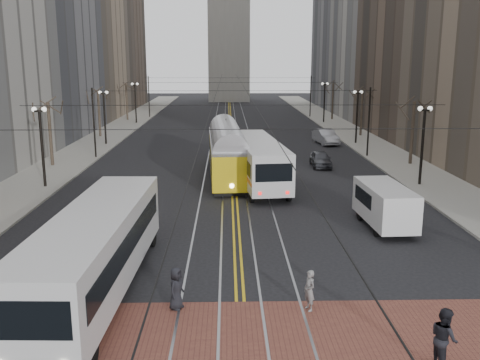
{
  "coord_description": "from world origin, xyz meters",
  "views": [
    {
      "loc": [
        -0.47,
        -20.03,
        9.12
      ],
      "look_at": [
        0.18,
        7.07,
        3.0
      ],
      "focal_mm": 40.0,
      "sensor_mm": 36.0,
      "label": 1
    }
  ],
  "objects_px": {
    "pedestrian_d": "(89,317)",
    "rear_bus": "(258,162)",
    "pedestrian_b": "(309,290)",
    "pedestrian_c": "(444,338)",
    "sedan_grey": "(321,159)",
    "sedan_silver": "(326,137)",
    "cargo_van": "(385,207)",
    "pedestrian_a": "(176,288)",
    "transit_bus": "(96,253)",
    "streetcar": "(227,156)"
  },
  "relations": [
    {
      "from": "pedestrian_c",
      "to": "pedestrian_d",
      "type": "relative_size",
      "value": 1.09
    },
    {
      "from": "rear_bus",
      "to": "pedestrian_d",
      "type": "relative_size",
      "value": 7.16
    },
    {
      "from": "transit_bus",
      "to": "sedan_silver",
      "type": "bearing_deg",
      "value": 69.23
    },
    {
      "from": "transit_bus",
      "to": "streetcar",
      "type": "height_order",
      "value": "same"
    },
    {
      "from": "rear_bus",
      "to": "transit_bus",
      "type": "bearing_deg",
      "value": -117.36
    },
    {
      "from": "sedan_grey",
      "to": "pedestrian_a",
      "type": "height_order",
      "value": "pedestrian_a"
    },
    {
      "from": "pedestrian_a",
      "to": "pedestrian_d",
      "type": "height_order",
      "value": "pedestrian_d"
    },
    {
      "from": "cargo_van",
      "to": "sedan_grey",
      "type": "xyz_separation_m",
      "value": [
        -0.55,
        17.31,
        -0.51
      ]
    },
    {
      "from": "sedan_silver",
      "to": "pedestrian_c",
      "type": "relative_size",
      "value": 2.58
    },
    {
      "from": "rear_bus",
      "to": "pedestrian_b",
      "type": "xyz_separation_m",
      "value": [
        0.74,
        -20.63,
        -0.87
      ]
    },
    {
      "from": "sedan_grey",
      "to": "pedestrian_d",
      "type": "relative_size",
      "value": 2.23
    },
    {
      "from": "pedestrian_a",
      "to": "pedestrian_d",
      "type": "distance_m",
      "value": 3.55
    },
    {
      "from": "sedan_grey",
      "to": "pedestrian_b",
      "type": "relative_size",
      "value": 2.55
    },
    {
      "from": "pedestrian_a",
      "to": "pedestrian_b",
      "type": "distance_m",
      "value": 4.94
    },
    {
      "from": "sedan_grey",
      "to": "pedestrian_d",
      "type": "bearing_deg",
      "value": -112.65
    },
    {
      "from": "pedestrian_b",
      "to": "pedestrian_c",
      "type": "relative_size",
      "value": 0.81
    },
    {
      "from": "sedan_grey",
      "to": "pedestrian_b",
      "type": "xyz_separation_m",
      "value": [
        -5.1,
        -27.2,
        0.11
      ]
    },
    {
      "from": "streetcar",
      "to": "cargo_van",
      "type": "relative_size",
      "value": 2.62
    },
    {
      "from": "pedestrian_a",
      "to": "sedan_silver",
      "type": "bearing_deg",
      "value": 3.73
    },
    {
      "from": "pedestrian_a",
      "to": "pedestrian_b",
      "type": "xyz_separation_m",
      "value": [
        4.94,
        -0.24,
        -0.04
      ]
    },
    {
      "from": "pedestrian_a",
      "to": "pedestrian_c",
      "type": "xyz_separation_m",
      "value": [
        8.4,
        -4.12,
        0.15
      ]
    },
    {
      "from": "rear_bus",
      "to": "cargo_van",
      "type": "distance_m",
      "value": 12.51
    },
    {
      "from": "streetcar",
      "to": "pedestrian_d",
      "type": "xyz_separation_m",
      "value": [
        -4.53,
        -25.52,
        -0.76
      ]
    },
    {
      "from": "streetcar",
      "to": "cargo_van",
      "type": "bearing_deg",
      "value": -59.82
    },
    {
      "from": "transit_bus",
      "to": "pedestrian_d",
      "type": "bearing_deg",
      "value": -78.76
    },
    {
      "from": "transit_bus",
      "to": "cargo_van",
      "type": "xyz_separation_m",
      "value": [
        13.85,
        8.14,
        -0.47
      ]
    },
    {
      "from": "pedestrian_c",
      "to": "rear_bus",
      "type": "bearing_deg",
      "value": 2.32
    },
    {
      "from": "rear_bus",
      "to": "pedestrian_b",
      "type": "relative_size",
      "value": 8.18
    },
    {
      "from": "streetcar",
      "to": "rear_bus",
      "type": "bearing_deg",
      "value": -52.66
    },
    {
      "from": "sedan_grey",
      "to": "pedestrian_a",
      "type": "relative_size",
      "value": 2.43
    },
    {
      "from": "transit_bus",
      "to": "streetcar",
      "type": "distance_m",
      "value": 22.25
    },
    {
      "from": "sedan_grey",
      "to": "sedan_silver",
      "type": "bearing_deg",
      "value": 78.53
    },
    {
      "from": "streetcar",
      "to": "pedestrian_b",
      "type": "xyz_separation_m",
      "value": [
        3.04,
        -23.38,
        -0.87
      ]
    },
    {
      "from": "pedestrian_d",
      "to": "pedestrian_a",
      "type": "bearing_deg",
      "value": -30.78
    },
    {
      "from": "rear_bus",
      "to": "pedestrian_a",
      "type": "distance_m",
      "value": 20.84
    },
    {
      "from": "pedestrian_d",
      "to": "rear_bus",
      "type": "bearing_deg",
      "value": 0.46
    },
    {
      "from": "sedan_silver",
      "to": "pedestrian_c",
      "type": "height_order",
      "value": "pedestrian_c"
    },
    {
      "from": "pedestrian_b",
      "to": "pedestrian_c",
      "type": "height_order",
      "value": "pedestrian_c"
    },
    {
      "from": "transit_bus",
      "to": "pedestrian_d",
      "type": "xyz_separation_m",
      "value": [
        0.63,
        -3.88,
        -0.76
      ]
    },
    {
      "from": "rear_bus",
      "to": "sedan_silver",
      "type": "bearing_deg",
      "value": 60.26
    },
    {
      "from": "pedestrian_b",
      "to": "rear_bus",
      "type": "bearing_deg",
      "value": 160.65
    },
    {
      "from": "streetcar",
      "to": "sedan_silver",
      "type": "height_order",
      "value": "streetcar"
    },
    {
      "from": "cargo_van",
      "to": "sedan_grey",
      "type": "height_order",
      "value": "cargo_van"
    },
    {
      "from": "pedestrian_b",
      "to": "pedestrian_c",
      "type": "bearing_deg",
      "value": 20.37
    },
    {
      "from": "transit_bus",
      "to": "rear_bus",
      "type": "xyz_separation_m",
      "value": [
        7.46,
        18.89,
        -0.0
      ]
    },
    {
      "from": "streetcar",
      "to": "pedestrian_b",
      "type": "height_order",
      "value": "streetcar"
    },
    {
      "from": "rear_bus",
      "to": "pedestrian_a",
      "type": "height_order",
      "value": "rear_bus"
    },
    {
      "from": "cargo_van",
      "to": "pedestrian_b",
      "type": "relative_size",
      "value": 3.46
    },
    {
      "from": "streetcar",
      "to": "pedestrian_a",
      "type": "bearing_deg",
      "value": -97.27
    },
    {
      "from": "transit_bus",
      "to": "pedestrian_c",
      "type": "bearing_deg",
      "value": -23.7
    }
  ]
}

